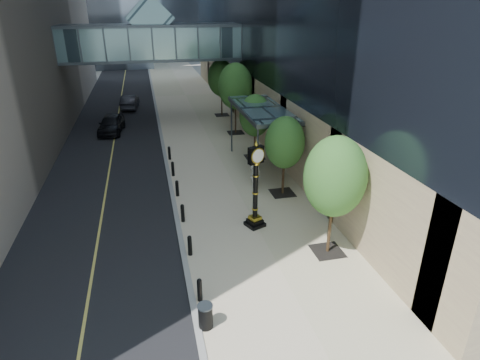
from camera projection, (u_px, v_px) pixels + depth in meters
name	position (u px, v px, depth m)	size (l,w,h in m)	color
ground	(274.00, 307.00, 15.41)	(320.00, 320.00, 0.00)	gray
road	(121.00, 99.00, 49.56)	(8.00, 180.00, 0.02)	black
sidewalk	(186.00, 95.00, 51.25)	(8.00, 180.00, 0.06)	beige
curb	(154.00, 97.00, 50.40)	(0.25, 180.00, 0.07)	gray
skywalk	(152.00, 40.00, 36.62)	(17.00, 4.20, 5.80)	#486673
entrance_canopy	(262.00, 110.00, 26.93)	(3.00, 8.00, 4.38)	#383F44
bollard_row	(180.00, 201.00, 22.65)	(0.20, 16.20, 0.90)	black
street_trees	(252.00, 105.00, 29.77)	(2.99, 28.74, 6.15)	black
street_clock	(255.00, 192.00, 20.20)	(1.11, 1.11, 4.55)	black
trash_bin	(205.00, 317.00, 14.23)	(0.52, 0.52, 0.90)	black
pedestrian	(255.00, 173.00, 25.15)	(0.68, 0.45, 1.86)	beige
car_near	(111.00, 124.00, 36.06)	(1.92, 4.76, 1.62)	black
car_far	(130.00, 102.00, 44.51)	(1.58, 4.53, 1.49)	black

